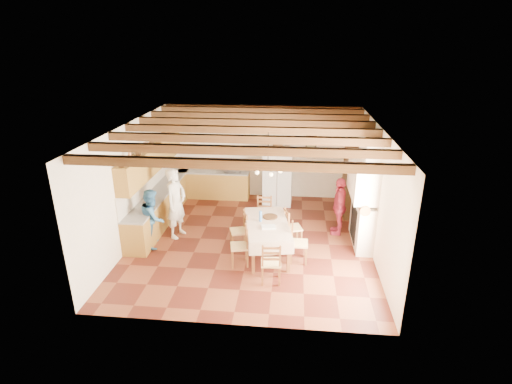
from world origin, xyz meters
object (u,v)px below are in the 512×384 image
hutch (352,180)px  chair_right_far (293,227)px  chair_end_far (264,214)px  microwave (232,167)px  person_woman_blue (153,218)px  refrigerator (278,177)px  chair_left_far (239,230)px  person_man (176,203)px  person_woman_red (339,206)px  chair_end_near (271,262)px  chair_right_near (299,243)px  chair_left_near (239,245)px  dining_table (267,226)px

hutch → chair_right_far: (-1.68, -2.11, -0.58)m
chair_end_far → microwave: size_ratio=1.78×
person_woman_blue → refrigerator: bearing=-56.0°
chair_left_far → microwave: bearing=173.9°
refrigerator → hutch: 2.28m
person_man → chair_right_far: bearing=-75.8°
person_woman_red → person_woman_blue: bearing=-71.1°
person_woman_blue → microwave: bearing=-35.6°
microwave → person_woman_red: bearing=-41.9°
chair_end_far → person_woman_red: 2.01m
refrigerator → chair_end_far: bearing=-95.9°
chair_left_far → person_woman_blue: bearing=-106.0°
person_woman_red → hutch: bearing=165.7°
chair_right_far → person_man: (-3.03, 0.17, 0.45)m
chair_end_near → chair_left_far: bearing=-61.7°
hutch → chair_right_near: 3.34m
chair_left_near → dining_table: bearing=119.6°
chair_right_near → microwave: size_ratio=1.78×
chair_end_far → person_woman_red: bearing=2.5°
refrigerator → chair_left_near: refrigerator is taller
chair_end_near → person_woman_red: bearing=-127.7°
microwave → person_man: bearing=-116.6°
chair_right_near → person_woman_blue: size_ratio=0.64×
chair_right_near → refrigerator: bearing=11.4°
chair_right_near → microwave: (-2.15, 3.81, 0.57)m
refrigerator → chair_right_near: refrigerator is taller
person_man → person_woman_blue: 0.73m
chair_left_near → person_woman_red: size_ratio=0.61×
chair_left_far → chair_left_near: bearing=-8.6°
chair_end_near → hutch: bearing=-123.1°
dining_table → chair_end_far: (-0.18, 1.25, -0.27)m
chair_right_far → person_woman_red: size_ratio=0.61×
dining_table → chair_left_near: bearing=-138.8°
dining_table → chair_left_far: (-0.72, 0.24, -0.27)m
person_man → dining_table: bearing=-89.4°
hutch → chair_left_far: hutch is taller
chair_left_near → microwave: bearing=179.4°
refrigerator → chair_end_near: refrigerator is taller
chair_right_near → microwave: microwave is taller
dining_table → chair_end_far: size_ratio=2.12×
person_woman_blue → chair_end_near: bearing=-125.9°
chair_right_near → chair_left_near: bearing=101.9°
chair_end_near → chair_end_far: (-0.35, 2.41, 0.00)m
chair_left_far → person_woman_red: bearing=95.4°
microwave → hutch: bearing=-20.3°
chair_end_near → person_woman_red: size_ratio=0.61×
hutch → person_woman_blue: size_ratio=1.41×
dining_table → person_woman_blue: person_woman_blue is taller
chair_end_near → chair_end_far: 2.44m
chair_left_near → chair_end_far: size_ratio=1.00×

